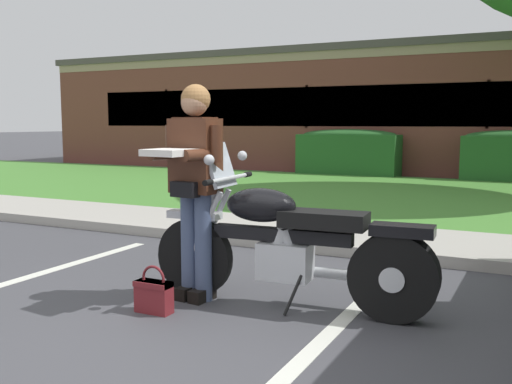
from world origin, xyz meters
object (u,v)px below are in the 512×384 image
Objects in this scene: brick_building at (501,111)px; hedge_left at (348,152)px; rider_person at (194,174)px; motorcycle at (298,245)px; handbag at (154,294)px.

hedge_left is at bearing -121.38° from brick_building.
rider_person is 0.64× the size of hedge_left.
brick_building is at bearing 58.62° from hedge_left.
rider_person reaches higher than motorcycle.
brick_building reaches higher than hedge_left.
hedge_left is at bearing 105.48° from motorcycle.
rider_person is 4.74× the size of handbag.
hedge_left reaches higher than handbag.
brick_building reaches higher than handbag.
rider_person is at bearing -94.03° from brick_building.
rider_person is 0.96m from handbag.
hedge_left is (-3.00, 10.83, 0.16)m from motorcycle.
handbag is at bearing -79.66° from hedge_left.
motorcycle is 1.32× the size of rider_person.
rider_person is 0.06× the size of brick_building.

